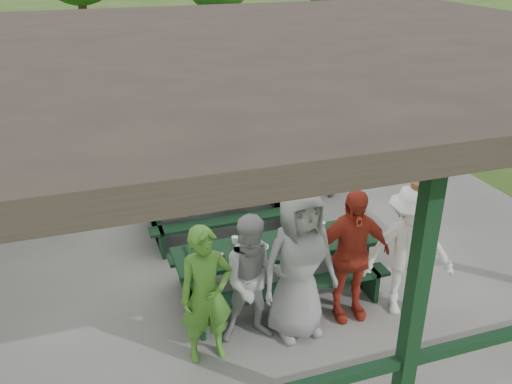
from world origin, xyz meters
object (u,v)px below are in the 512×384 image
object	(u,v)px
contestant_grey_mid	(299,264)
spectator_lblue	(228,165)
picnic_table_near	(276,262)
pickup_truck	(188,90)
spectator_blue	(157,157)
contestant_red	(350,255)
spectator_grey	(316,153)
farm_trailer	(112,97)
contestant_grey_left	(255,280)
contestant_green	(206,295)
contestant_white_fedora	(409,251)
picnic_table_far	(222,203)

from	to	relation	value
contestant_grey_mid	spectator_lblue	size ratio (longest dim) A/B	1.27
picnic_table_near	pickup_truck	bearing A→B (deg)	85.69
spectator_blue	contestant_red	bearing A→B (deg)	90.11
contestant_red	spectator_blue	distance (m)	4.52
spectator_grey	farm_trailer	distance (m)	6.90
contestant_grey_left	contestant_red	xyz separation A→B (m)	(1.27, 0.04, 0.06)
spectator_lblue	pickup_truck	size ratio (longest dim) A/B	0.27
contestant_red	pickup_truck	xyz separation A→B (m)	(-0.04, 9.41, -0.20)
contestant_red	farm_trailer	world-z (taller)	contestant_red
contestant_grey_mid	pickup_truck	size ratio (longest dim) A/B	0.34
contestant_grey_left	contestant_red	bearing A→B (deg)	8.88
contestant_red	farm_trailer	xyz separation A→B (m)	(-2.06, 9.64, -0.27)
contestant_red	farm_trailer	bearing A→B (deg)	106.22
contestant_green	spectator_grey	xyz separation A→B (m)	(3.00, 3.69, -0.00)
picnic_table_near	farm_trailer	distance (m)	8.98
contestant_grey_left	farm_trailer	distance (m)	9.72
contestant_green	contestant_grey_mid	distance (m)	1.16
contestant_grey_left	farm_trailer	bearing A→B (deg)	101.78
farm_trailer	contestant_white_fedora	bearing A→B (deg)	-62.36
contestant_white_fedora	spectator_blue	xyz separation A→B (m)	(-2.47, 4.34, -0.03)
contestant_red	pickup_truck	distance (m)	9.41
spectator_grey	pickup_truck	bearing A→B (deg)	-65.00
picnic_table_far	pickup_truck	world-z (taller)	pickup_truck
contestant_grey_left	spectator_lblue	bearing A→B (deg)	85.99
contestant_grey_mid	contestant_white_fedora	world-z (taller)	contestant_grey_mid
contestant_green	contestant_grey_mid	size ratio (longest dim) A/B	0.87
picnic_table_far	contestant_white_fedora	bearing A→B (deg)	-60.62
contestant_red	pickup_truck	size ratio (longest dim) A/B	0.31
picnic_table_far	contestant_green	bearing A→B (deg)	-108.31
contestant_grey_left	contestant_grey_mid	distance (m)	0.56
contestant_green	contestant_red	distance (m)	1.89
contestant_red	contestant_grey_mid	bearing A→B (deg)	-168.49
spectator_blue	picnic_table_near	bearing A→B (deg)	84.51
contestant_grey_left	spectator_blue	xyz separation A→B (m)	(-0.46, 4.22, 0.03)
spectator_grey	pickup_truck	world-z (taller)	spectator_grey
spectator_lblue	spectator_grey	xyz separation A→B (m)	(1.67, -0.11, 0.07)
contestant_grey_left	pickup_truck	size ratio (longest dim) A/B	0.29
contestant_grey_mid	spectator_blue	size ratio (longest dim) A/B	1.13
contestant_red	picnic_table_near	bearing A→B (deg)	136.23
spectator_lblue	spectator_blue	bearing A→B (deg)	-38.22
contestant_grey_left	contestant_green	bearing A→B (deg)	-160.47
contestant_red	farm_trailer	distance (m)	9.86
contestant_red	contestant_white_fedora	distance (m)	0.76
contestant_white_fedora	farm_trailer	bearing A→B (deg)	124.00
contestant_red	spectator_grey	distance (m)	3.69
contestant_green	spectator_blue	world-z (taller)	spectator_blue
contestant_green	spectator_lblue	size ratio (longest dim) A/B	1.10
contestant_white_fedora	farm_trailer	size ratio (longest dim) A/B	0.44
contestant_red	contestant_white_fedora	size ratio (longest dim) A/B	0.97
picnic_table_near	contestant_grey_left	world-z (taller)	contestant_grey_left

